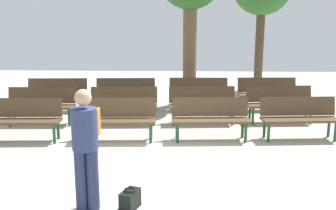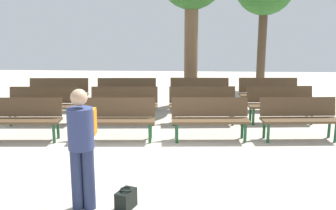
{
  "view_description": "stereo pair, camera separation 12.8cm",
  "coord_description": "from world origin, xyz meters",
  "px_view_note": "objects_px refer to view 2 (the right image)",
  "views": [
    {
      "loc": [
        0.32,
        -6.54,
        2.58
      ],
      "look_at": [
        0.0,
        2.43,
        0.55
      ],
      "focal_mm": 43.01,
      "sensor_mm": 36.0,
      "label": 1
    },
    {
      "loc": [
        0.45,
        -6.53,
        2.58
      ],
      "look_at": [
        0.0,
        2.43,
        0.55
      ],
      "focal_mm": 43.01,
      "sensor_mm": 36.0,
      "label": 2
    }
  ],
  "objects_px": {
    "bench_r0_c2": "(210,116)",
    "handbag": "(126,199)",
    "bench_r1_c2": "(203,103)",
    "bench_r2_c3": "(269,92)",
    "bench_r0_c3": "(299,116)",
    "visitor_with_backpack": "(82,142)",
    "bench_r1_c0": "(42,103)",
    "bench_r1_c1": "(124,103)",
    "bench_r1_c3": "(280,102)",
    "bench_r0_c0": "(22,116)",
    "bench_r2_c2": "(200,92)",
    "bench_r0_c1": "(117,116)",
    "bench_r2_c1": "(127,92)",
    "bench_r2_c0": "(58,92)"
  },
  "relations": [
    {
      "from": "bench_r2_c2",
      "to": "visitor_with_backpack",
      "type": "distance_m",
      "value": 6.1
    },
    {
      "from": "bench_r2_c1",
      "to": "handbag",
      "type": "distance_m",
      "value": 5.79
    },
    {
      "from": "bench_r1_c2",
      "to": "bench_r2_c2",
      "type": "height_order",
      "value": "same"
    },
    {
      "from": "bench_r1_c3",
      "to": "bench_r2_c1",
      "type": "distance_m",
      "value": 4.06
    },
    {
      "from": "bench_r1_c3",
      "to": "bench_r2_c0",
      "type": "distance_m",
      "value": 5.85
    },
    {
      "from": "bench_r0_c2",
      "to": "bench_r2_c3",
      "type": "relative_size",
      "value": 1.0
    },
    {
      "from": "bench_r1_c2",
      "to": "visitor_with_backpack",
      "type": "distance_m",
      "value": 4.81
    },
    {
      "from": "bench_r0_c2",
      "to": "bench_r0_c3",
      "type": "distance_m",
      "value": 1.87
    },
    {
      "from": "bench_r1_c3",
      "to": "bench_r0_c2",
      "type": "bearing_deg",
      "value": -144.29
    },
    {
      "from": "bench_r1_c0",
      "to": "visitor_with_backpack",
      "type": "xyz_separation_m",
      "value": [
        2.1,
        -4.24,
        0.43
      ]
    },
    {
      "from": "bench_r0_c3",
      "to": "bench_r1_c0",
      "type": "distance_m",
      "value": 5.91
    },
    {
      "from": "bench_r0_c2",
      "to": "bench_r2_c1",
      "type": "distance_m",
      "value": 3.33
    },
    {
      "from": "visitor_with_backpack",
      "to": "handbag",
      "type": "bearing_deg",
      "value": 178.26
    },
    {
      "from": "bench_r0_c1",
      "to": "handbag",
      "type": "height_order",
      "value": "bench_r0_c1"
    },
    {
      "from": "bench_r1_c3",
      "to": "handbag",
      "type": "height_order",
      "value": "bench_r1_c3"
    },
    {
      "from": "bench_r0_c3",
      "to": "visitor_with_backpack",
      "type": "height_order",
      "value": "visitor_with_backpack"
    },
    {
      "from": "visitor_with_backpack",
      "to": "bench_r1_c1",
      "type": "bearing_deg",
      "value": -88.34
    },
    {
      "from": "bench_r0_c0",
      "to": "bench_r1_c3",
      "type": "xyz_separation_m",
      "value": [
        5.68,
        1.68,
        0.0
      ]
    },
    {
      "from": "bench_r1_c2",
      "to": "bench_r1_c3",
      "type": "xyz_separation_m",
      "value": [
        1.88,
        0.16,
        0.0
      ]
    },
    {
      "from": "bench_r0_c1",
      "to": "bench_r2_c0",
      "type": "distance_m",
      "value": 3.27
    },
    {
      "from": "bench_r0_c1",
      "to": "visitor_with_backpack",
      "type": "distance_m",
      "value": 3.07
    },
    {
      "from": "bench_r2_c2",
      "to": "bench_r0_c1",
      "type": "bearing_deg",
      "value": -124.4
    },
    {
      "from": "bench_r0_c3",
      "to": "visitor_with_backpack",
      "type": "xyz_separation_m",
      "value": [
        -3.72,
        -3.28,
        0.43
      ]
    },
    {
      "from": "bench_r1_c1",
      "to": "bench_r2_c3",
      "type": "bearing_deg",
      "value": 19.7
    },
    {
      "from": "bench_r1_c1",
      "to": "bench_r1_c2",
      "type": "height_order",
      "value": "same"
    },
    {
      "from": "bench_r0_c0",
      "to": "bench_r2_c2",
      "type": "xyz_separation_m",
      "value": [
        3.76,
        2.89,
        0.0
      ]
    },
    {
      "from": "bench_r0_c3",
      "to": "bench_r2_c0",
      "type": "relative_size",
      "value": 1.0
    },
    {
      "from": "bench_r0_c0",
      "to": "bench_r1_c1",
      "type": "xyz_separation_m",
      "value": [
        1.91,
        1.41,
        0.0
      ]
    },
    {
      "from": "bench_r1_c0",
      "to": "bench_r1_c3",
      "type": "relative_size",
      "value": 1.0
    },
    {
      "from": "bench_r0_c1",
      "to": "bench_r1_c3",
      "type": "xyz_separation_m",
      "value": [
        3.72,
        1.59,
        0.0
      ]
    },
    {
      "from": "bench_r0_c2",
      "to": "bench_r1_c2",
      "type": "distance_m",
      "value": 1.32
    },
    {
      "from": "bench_r1_c0",
      "to": "bench_r2_c3",
      "type": "bearing_deg",
      "value": 13.3
    },
    {
      "from": "bench_r1_c1",
      "to": "bench_r2_c1",
      "type": "distance_m",
      "value": 1.35
    },
    {
      "from": "bench_r2_c0",
      "to": "bench_r0_c1",
      "type": "bearing_deg",
      "value": -54.61
    },
    {
      "from": "bench_r1_c1",
      "to": "bench_r1_c3",
      "type": "relative_size",
      "value": 1.0
    },
    {
      "from": "bench_r0_c0",
      "to": "bench_r1_c2",
      "type": "xyz_separation_m",
      "value": [
        3.79,
        1.52,
        0.0
      ]
    },
    {
      "from": "bench_r1_c2",
      "to": "bench_r2_c3",
      "type": "distance_m",
      "value": 2.36
    },
    {
      "from": "bench_r2_c1",
      "to": "bench_r1_c1",
      "type": "bearing_deg",
      "value": -86.98
    },
    {
      "from": "bench_r0_c1",
      "to": "bench_r0_c3",
      "type": "relative_size",
      "value": 0.99
    },
    {
      "from": "bench_r0_c1",
      "to": "handbag",
      "type": "bearing_deg",
      "value": -80.76
    },
    {
      "from": "bench_r1_c2",
      "to": "visitor_with_backpack",
      "type": "height_order",
      "value": "visitor_with_backpack"
    },
    {
      "from": "bench_r0_c2",
      "to": "handbag",
      "type": "height_order",
      "value": "bench_r0_c2"
    },
    {
      "from": "bench_r2_c2",
      "to": "bench_r0_c0",
      "type": "bearing_deg",
      "value": -144.06
    },
    {
      "from": "bench_r0_c3",
      "to": "handbag",
      "type": "distance_m",
      "value": 4.57
    },
    {
      "from": "bench_r2_c3",
      "to": "visitor_with_backpack",
      "type": "bearing_deg",
      "value": -123.78
    },
    {
      "from": "bench_r1_c0",
      "to": "bench_r1_c3",
      "type": "distance_m",
      "value": 5.75
    },
    {
      "from": "bench_r0_c0",
      "to": "visitor_with_backpack",
      "type": "xyz_separation_m",
      "value": [
        2.05,
        -2.94,
        0.43
      ]
    },
    {
      "from": "bench_r2_c0",
      "to": "bench_r2_c3",
      "type": "bearing_deg",
      "value": -0.02
    },
    {
      "from": "bench_r2_c3",
      "to": "handbag",
      "type": "height_order",
      "value": "bench_r2_c3"
    },
    {
      "from": "bench_r0_c3",
      "to": "bench_r1_c1",
      "type": "distance_m",
      "value": 4.0
    }
  ]
}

